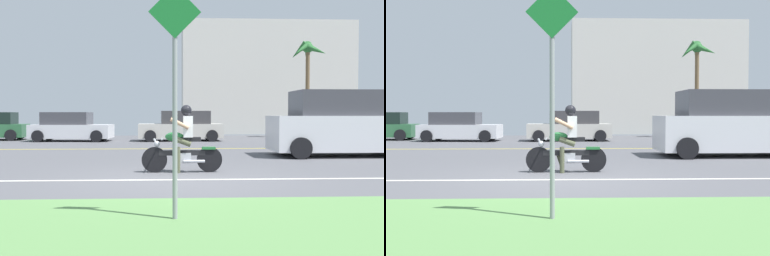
{
  "view_description": "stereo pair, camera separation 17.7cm",
  "coord_description": "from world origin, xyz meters",
  "views": [
    {
      "loc": [
        -0.07,
        -8.65,
        1.32
      ],
      "look_at": [
        0.55,
        4.05,
        0.91
      ],
      "focal_mm": 40.63,
      "sensor_mm": 36.0,
      "label": 1
    },
    {
      "loc": [
        0.11,
        -8.66,
        1.32
      ],
      "look_at": [
        0.55,
        4.05,
        0.91
      ],
      "focal_mm": 40.63,
      "sensor_mm": 36.0,
      "label": 2
    }
  ],
  "objects": [
    {
      "name": "lane_line_near",
      "position": [
        0.0,
        -0.0,
        0.0
      ],
      "size": [
        50.4,
        0.12,
        0.01
      ],
      "primitive_type": "cube",
      "color": "silver",
      "rests_on": "ground"
    },
    {
      "name": "street_sign",
      "position": [
        -0.02,
        -3.47,
        1.71
      ],
      "size": [
        0.62,
        0.06,
        2.84
      ],
      "color": "gray",
      "rests_on": "ground"
    },
    {
      "name": "suv_nearby",
      "position": [
        5.39,
        4.75,
        0.99
      ],
      "size": [
        4.74,
        2.09,
        2.05
      ],
      "color": "silver",
      "rests_on": "ground"
    },
    {
      "name": "motorcyclist",
      "position": [
        0.2,
        1.14,
        0.64
      ],
      "size": [
        1.82,
        0.59,
        1.52
      ],
      "color": "black",
      "rests_on": "ground"
    },
    {
      "name": "parked_car_2",
      "position": [
        0.46,
        12.72,
        0.69
      ],
      "size": [
        4.14,
        2.0,
        1.47
      ],
      "color": "beige",
      "rests_on": "ground"
    },
    {
      "name": "ground",
      "position": [
        0.0,
        3.0,
        -0.02
      ],
      "size": [
        56.0,
        30.0,
        0.04
      ],
      "primitive_type": "cube",
      "color": "#545459"
    },
    {
      "name": "building_far",
      "position": [
        6.38,
        21.0,
        3.7
      ],
      "size": [
        11.37,
        4.0,
        7.41
      ],
      "primitive_type": "cube",
      "color": "beige",
      "rests_on": "ground"
    },
    {
      "name": "parked_car_1",
      "position": [
        -4.94,
        12.66,
        0.66
      ],
      "size": [
        3.92,
        1.99,
        1.4
      ],
      "color": "silver",
      "rests_on": "ground"
    },
    {
      "name": "lane_line_far",
      "position": [
        0.0,
        7.77,
        0.0
      ],
      "size": [
        50.4,
        0.12,
        0.01
      ],
      "primitive_type": "cube",
      "color": "yellow",
      "rests_on": "ground"
    },
    {
      "name": "palm_tree_0",
      "position": [
        7.52,
        15.24,
        4.45
      ],
      "size": [
        2.12,
        2.19,
        5.41
      ],
      "color": "brown",
      "rests_on": "ground"
    },
    {
      "name": "grass_median",
      "position": [
        0.0,
        -4.1,
        0.03
      ],
      "size": [
        56.0,
        3.8,
        0.06
      ],
      "primitive_type": "cube",
      "color": "#5B8C4C",
      "rests_on": "ground"
    }
  ]
}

